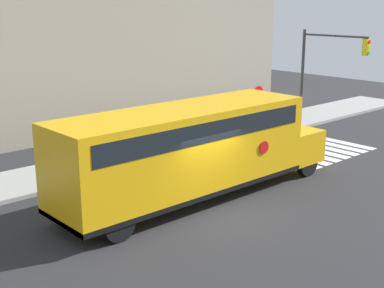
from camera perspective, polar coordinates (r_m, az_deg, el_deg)
ground_plane at (r=17.08m, az=2.14°, el=-7.23°), size 60.00×60.00×0.00m
sidewalk_strip at (r=21.91m, az=-9.78°, el=-2.18°), size 44.00×3.00×0.15m
building_backdrop at (r=26.78m, az=-17.83°, el=10.13°), size 32.00×4.00×9.04m
crosswalk_stripes at (r=24.23m, az=12.74°, el=-0.84°), size 5.40×3.20×0.01m
school_bus at (r=17.56m, az=-0.09°, el=-0.34°), size 10.75×2.57×3.15m
stop_sign at (r=26.60m, az=7.03°, el=4.37°), size 0.66×0.10×2.46m
traffic_light at (r=28.27m, az=13.90°, el=8.34°), size 0.28×3.83×5.06m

